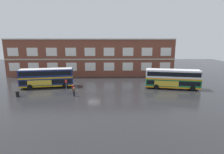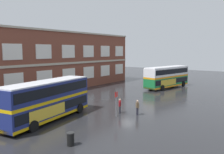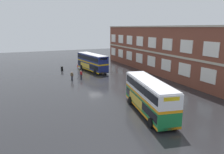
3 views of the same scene
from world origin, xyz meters
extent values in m
plane|color=#232326|center=(0.00, 2.00, 0.00)|extent=(120.00, 120.00, 0.00)
cube|color=brown|center=(-2.14, 18.00, 5.13)|extent=(47.15, 8.00, 10.25)
cube|color=#B2A893|center=(-2.14, 13.92, 4.92)|extent=(47.15, 0.16, 0.36)
cube|color=#B2A893|center=(-2.14, 13.95, 10.40)|extent=(47.15, 0.28, 0.30)
cube|color=silver|center=(-23.10, 13.94, 2.87)|extent=(2.93, 0.12, 2.26)
cube|color=silver|center=(-17.86, 13.94, 2.87)|extent=(2.93, 0.12, 2.26)
cube|color=silver|center=(-12.62, 13.94, 2.87)|extent=(2.93, 0.12, 2.26)
cube|color=silver|center=(-7.38, 13.94, 2.87)|extent=(2.93, 0.12, 2.26)
cube|color=silver|center=(-2.14, 13.94, 2.87)|extent=(2.93, 0.12, 2.26)
cube|color=silver|center=(3.09, 13.94, 2.87)|extent=(2.93, 0.12, 2.26)
cube|color=silver|center=(8.33, 13.94, 2.87)|extent=(2.93, 0.12, 2.26)
cube|color=silver|center=(13.57, 13.94, 2.87)|extent=(2.93, 0.12, 2.26)
cube|color=silver|center=(18.81, 13.94, 2.87)|extent=(2.93, 0.12, 2.26)
cube|color=silver|center=(-23.10, 13.94, 6.97)|extent=(2.93, 0.12, 2.26)
cube|color=silver|center=(-17.86, 13.94, 6.97)|extent=(2.93, 0.12, 2.26)
cube|color=silver|center=(-12.62, 13.94, 6.97)|extent=(2.93, 0.12, 2.26)
cube|color=silver|center=(-7.38, 13.94, 6.97)|extent=(2.93, 0.12, 2.26)
cube|color=silver|center=(-2.14, 13.94, 6.97)|extent=(2.93, 0.12, 2.26)
cube|color=silver|center=(3.09, 13.94, 6.97)|extent=(2.93, 0.12, 2.26)
cube|color=silver|center=(8.33, 13.94, 6.97)|extent=(2.93, 0.12, 2.26)
cube|color=silver|center=(13.57, 13.94, 6.97)|extent=(2.93, 0.12, 2.26)
cube|color=silver|center=(18.81, 13.94, 6.97)|extent=(2.93, 0.12, 2.26)
cube|color=navy|center=(-10.43, 2.82, 1.23)|extent=(11.27, 4.29, 1.75)
cube|color=black|center=(-10.43, 2.82, 1.44)|extent=(10.84, 4.26, 0.90)
cube|color=gold|center=(-10.43, 2.82, 2.25)|extent=(11.27, 4.29, 0.30)
cube|color=navy|center=(-10.43, 2.82, 3.17)|extent=(11.27, 4.29, 1.55)
cube|color=black|center=(-10.43, 2.82, 3.25)|extent=(10.84, 4.26, 0.90)
cube|color=gold|center=(-10.43, 2.82, 0.49)|extent=(11.27, 4.31, 0.28)
cube|color=silver|center=(-10.43, 2.82, 4.01)|extent=(11.03, 4.16, 0.12)
cube|color=gold|center=(-11.53, 1.33, 1.31)|extent=(4.78, 0.81, 1.10)
cube|color=yellow|center=(-5.03, 3.70, 3.60)|extent=(0.33, 1.65, 0.40)
cylinder|color=black|center=(-6.43, 2.18, 0.52)|extent=(1.08, 0.48, 1.04)
cylinder|color=black|center=(-6.84, 4.70, 0.52)|extent=(1.08, 0.48, 1.04)
cylinder|color=black|center=(-13.48, 1.03, 0.52)|extent=(1.08, 0.48, 1.04)
cylinder|color=black|center=(-13.89, 3.54, 0.52)|extent=(1.08, 0.48, 1.04)
cube|color=#197038|center=(16.46, 1.24, 1.23)|extent=(11.29, 4.62, 1.75)
cube|color=black|center=(16.46, 1.24, 1.44)|extent=(10.86, 4.57, 0.90)
cube|color=orange|center=(16.46, 1.24, 2.25)|extent=(11.29, 4.62, 0.30)
cube|color=silver|center=(16.46, 1.24, 3.17)|extent=(11.29, 4.62, 1.55)
cube|color=black|center=(16.46, 1.24, 3.25)|extent=(10.86, 4.57, 0.90)
cube|color=orange|center=(16.46, 1.24, 0.49)|extent=(11.29, 4.64, 0.28)
cube|color=silver|center=(16.46, 1.24, 4.01)|extent=(11.05, 4.48, 0.12)
cube|color=gold|center=(14.92, 0.23, 1.31)|extent=(4.76, 0.96, 1.10)
cube|color=yellow|center=(21.83, 0.19, 3.60)|extent=(0.38, 1.64, 0.40)
cylinder|color=black|center=(20.00, -0.75, 0.52)|extent=(1.08, 0.51, 1.04)
cylinder|color=black|center=(20.49, 1.75, 0.52)|extent=(1.08, 0.51, 1.04)
cylinder|color=black|center=(12.98, 0.63, 0.52)|extent=(1.08, 0.51, 1.04)
cylinder|color=black|center=(13.47, 3.13, 0.52)|extent=(1.08, 0.51, 1.04)
cylinder|color=black|center=(-3.42, -3.78, 0.42)|extent=(0.22, 0.22, 0.85)
cylinder|color=black|center=(-3.30, -3.62, 0.42)|extent=(0.22, 0.22, 0.85)
cube|color=brown|center=(-3.36, -3.70, 1.15)|extent=(0.43, 0.47, 0.60)
cylinder|color=brown|center=(-3.51, -3.91, 1.12)|extent=(0.15, 0.15, 0.57)
cylinder|color=brown|center=(-3.21, -3.49, 1.12)|extent=(0.15, 0.15, 0.57)
sphere|color=tan|center=(-3.36, -3.70, 1.59)|extent=(0.22, 0.22, 0.22)
cylinder|color=black|center=(-3.97, -1.74, 0.42)|extent=(0.22, 0.22, 0.85)
cylinder|color=black|center=(-3.80, -1.65, 0.42)|extent=(0.22, 0.22, 0.85)
cube|color=maroon|center=(-3.89, -1.70, 1.15)|extent=(0.47, 0.40, 0.60)
cylinder|color=maroon|center=(-4.12, -1.82, 1.12)|extent=(0.15, 0.15, 0.57)
cylinder|color=maroon|center=(-3.66, -1.57, 1.12)|extent=(0.15, 0.15, 0.57)
sphere|color=tan|center=(-3.89, -1.70, 1.59)|extent=(0.22, 0.22, 0.22)
cylinder|color=slate|center=(-5.13, -2.06, 1.35)|extent=(0.10, 0.10, 2.70)
cube|color=red|center=(-5.13, -2.08, 2.42)|extent=(0.44, 0.04, 0.56)
cylinder|color=black|center=(-13.63, -3.82, 0.47)|extent=(0.56, 0.56, 0.95)
cylinder|color=black|center=(-13.63, -3.82, 0.99)|extent=(0.60, 0.60, 0.08)
camera|label=1|loc=(3.06, -34.97, 10.01)|focal=28.34mm
camera|label=2|loc=(-25.49, -16.36, 7.21)|focal=37.40mm
camera|label=3|loc=(36.92, -12.50, 10.21)|focal=33.73mm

